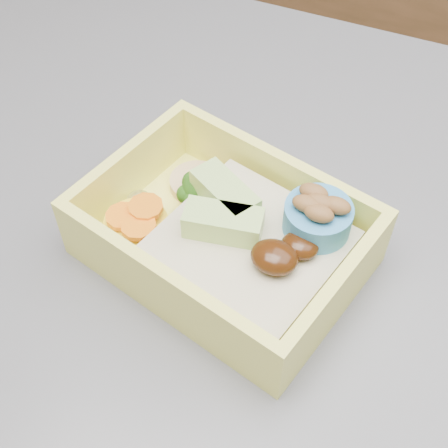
% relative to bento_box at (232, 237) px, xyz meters
% --- Properties ---
extents(bento_box, '(0.21, 0.18, 0.07)m').
position_rel_bento_box_xyz_m(bento_box, '(0.00, 0.00, 0.00)').
color(bento_box, '#FFFB69').
rests_on(bento_box, island).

